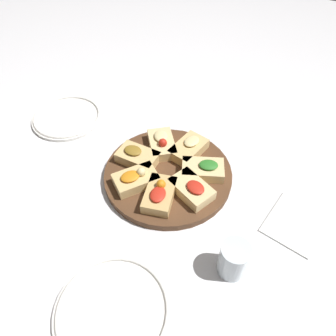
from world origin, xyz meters
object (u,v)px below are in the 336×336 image
Objects in this scene: serving_board at (168,174)px; water_glass at (234,259)px; napkin_stack at (295,222)px; plate_left at (113,311)px; plate_right at (67,117)px.

serving_board is 4.00× the size of water_glass.
water_glass reaches higher than napkin_stack.
plate_left is 1.64× the size of napkin_stack.
plate_left reaches higher than napkin_stack.
napkin_stack is (-0.08, -0.76, -0.00)m from plate_right.
plate_right is 0.71m from water_glass.
serving_board is at bearing -101.18° from plate_right.
plate_right is at bearing 68.16° from water_glass.
serving_board is at bearing 8.98° from plate_left.
serving_board is at bearing 53.49° from water_glass.
serving_board is 0.35m from napkin_stack.
plate_left is (-0.38, -0.06, -0.00)m from serving_board.
serving_board reaches higher than plate_right.
napkin_stack is at bearing -37.49° from plate_left.
plate_right is at bearing 84.02° from napkin_stack.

